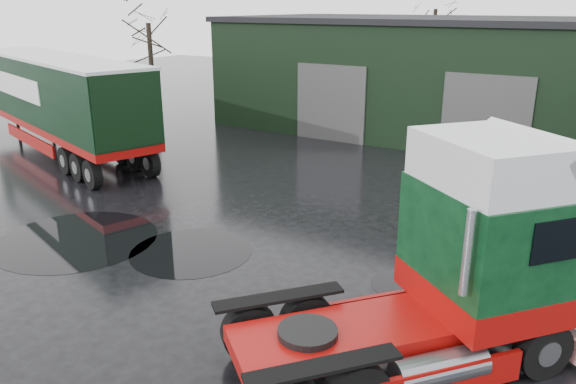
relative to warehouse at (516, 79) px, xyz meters
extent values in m
plane|color=black|center=(-2.00, -20.00, -3.16)|extent=(100.00, 100.00, 0.00)
cube|color=black|center=(0.00, 0.00, -0.16)|extent=(32.00, 12.00, 6.00)
cube|color=black|center=(0.00, 0.00, 2.99)|extent=(32.40, 12.40, 0.30)
cylinder|color=black|center=(-4.65, -20.96, -3.15)|extent=(3.62, 3.62, 0.01)
cylinder|color=black|center=(1.49, -19.54, -3.15)|extent=(1.81, 1.81, 0.01)
cylinder|color=black|center=(-8.28, -22.18, -3.15)|extent=(4.93, 4.93, 0.01)
camera|label=1|loc=(5.91, -32.28, 3.82)|focal=35.00mm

